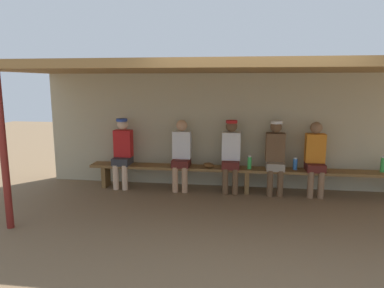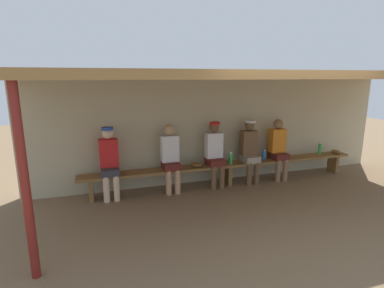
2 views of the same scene
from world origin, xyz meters
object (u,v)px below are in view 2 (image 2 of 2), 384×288
object	(u,v)px
player_leftmost	(170,156)
baseball_glove_worn	(336,152)
bench	(228,167)
support_post	(25,186)
player_near_post	(278,147)
water_bottle_clear	(320,148)
baseball_glove_dark_brown	(196,165)
player_in_blue	(215,151)
water_bottle_orange	(231,158)
water_bottle_blue	(264,155)
player_rightmost	(109,160)
player_middle	(250,148)

from	to	relation	value
player_leftmost	baseball_glove_worn	bearing A→B (deg)	-0.49
baseball_glove_worn	bench	bearing A→B (deg)	86.52
support_post	player_leftmost	world-z (taller)	support_post
player_near_post	player_leftmost	bearing A→B (deg)	180.00
water_bottle_clear	baseball_glove_dark_brown	xyz separation A→B (m)	(-3.08, -0.09, -0.09)
player_in_blue	baseball_glove_dark_brown	distance (m)	0.48
support_post	baseball_glove_worn	xyz separation A→B (m)	(6.11, 2.07, -0.60)
water_bottle_orange	baseball_glove_worn	xyz separation A→B (m)	(2.73, 0.01, -0.07)
player_leftmost	baseball_glove_dark_brown	size ratio (longest dim) A/B	5.56
water_bottle_clear	player_near_post	bearing A→B (deg)	-177.70
water_bottle_blue	water_bottle_orange	distance (m)	0.83
baseball_glove_worn	baseball_glove_dark_brown	xyz separation A→B (m)	(-3.48, -0.01, 0.00)
bench	water_bottle_clear	world-z (taller)	water_bottle_clear
water_bottle_clear	player_rightmost	bearing A→B (deg)	-179.44
player_near_post	water_bottle_clear	distance (m)	1.18
player_rightmost	player_near_post	distance (m)	3.59
bench	baseball_glove_worn	world-z (taller)	baseball_glove_worn
player_near_post	baseball_glove_dark_brown	world-z (taller)	player_near_post
water_bottle_clear	water_bottle_orange	bearing A→B (deg)	-177.69
player_near_post	water_bottle_clear	world-z (taller)	player_near_post
player_middle	player_in_blue	xyz separation A→B (m)	(-0.80, 0.00, 0.00)
player_middle	water_bottle_orange	size ratio (longest dim) A/B	5.43
water_bottle_clear	baseball_glove_dark_brown	bearing A→B (deg)	-178.33
bench	player_near_post	size ratio (longest dim) A/B	4.49
player_middle	water_bottle_clear	world-z (taller)	player_middle
player_in_blue	water_bottle_orange	distance (m)	0.38
water_bottle_clear	water_bottle_orange	size ratio (longest dim) A/B	1.13
baseball_glove_worn	water_bottle_blue	bearing A→B (deg)	85.57
bench	player_middle	bearing A→B (deg)	0.41
water_bottle_orange	player_rightmost	bearing A→B (deg)	178.87
water_bottle_orange	baseball_glove_dark_brown	bearing A→B (deg)	179.67
player_in_blue	water_bottle_orange	size ratio (longest dim) A/B	5.43
baseball_glove_worn	player_near_post	bearing A→B (deg)	85.91
player_leftmost	player_near_post	xyz separation A→B (m)	(2.44, 0.00, 0.00)
support_post	player_rightmost	xyz separation A→B (m)	(0.95, 2.10, -0.35)
baseball_glove_dark_brown	player_in_blue	bearing A→B (deg)	-130.68
support_post	player_leftmost	bearing A→B (deg)	44.97
baseball_glove_worn	baseball_glove_dark_brown	distance (m)	3.48
water_bottle_blue	water_bottle_clear	distance (m)	1.51
support_post	baseball_glove_worn	world-z (taller)	support_post
bench	water_bottle_clear	xyz separation A→B (m)	(2.37, 0.05, 0.21)
water_bottle_blue	baseball_glove_worn	xyz separation A→B (m)	(1.90, -0.05, -0.06)
water_bottle_blue	baseball_glove_dark_brown	world-z (taller)	water_bottle_blue
player_leftmost	player_in_blue	xyz separation A→B (m)	(0.93, 0.00, 0.02)
player_near_post	water_bottle_blue	distance (m)	0.38
water_bottle_orange	support_post	bearing A→B (deg)	-148.68
water_bottle_clear	player_middle	bearing A→B (deg)	-178.58
player_in_blue	baseball_glove_dark_brown	bearing A→B (deg)	-173.94
water_bottle_orange	baseball_glove_dark_brown	world-z (taller)	water_bottle_orange
support_post	baseball_glove_dark_brown	world-z (taller)	support_post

